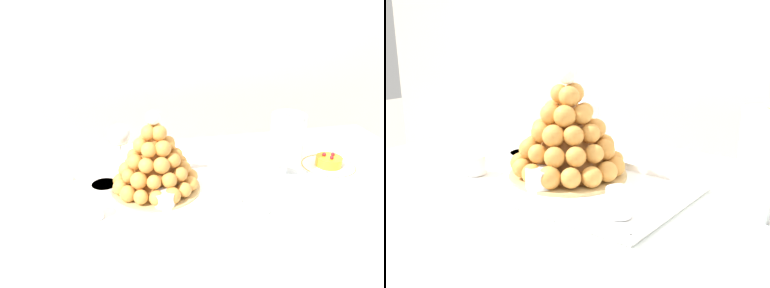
{
  "view_description": "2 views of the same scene",
  "coord_description": "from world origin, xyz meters",
  "views": [
    {
      "loc": [
        -0.32,
        -1.13,
        1.42
      ],
      "look_at": [
        -0.08,
        -0.03,
        0.94
      ],
      "focal_mm": 37.98,
      "sensor_mm": 36.0,
      "label": 1
    },
    {
      "loc": [
        0.44,
        -0.8,
        1.13
      ],
      "look_at": [
        -0.13,
        -0.06,
        0.88
      ],
      "focal_mm": 42.24,
      "sensor_mm": 36.0,
      "label": 2
    }
  ],
  "objects": [
    {
      "name": "backdrop_wall",
      "position": [
        0.0,
        0.96,
        1.25
      ],
      "size": [
        4.8,
        0.1,
        2.5
      ],
      "primitive_type": "cube",
      "color": "silver",
      "rests_on": "ground_plane"
    },
    {
      "name": "buffet_table",
      "position": [
        0.0,
        0.0,
        0.67
      ],
      "size": [
        1.57,
        0.81,
        0.77
      ],
      "color": "brown",
      "rests_on": "ground_plane"
    },
    {
      "name": "serving_tray",
      "position": [
        -0.18,
        -0.04,
        0.78
      ],
      "size": [
        0.57,
        0.34,
        0.02
      ],
      "color": "white",
      "rests_on": "buffet_table"
    },
    {
      "name": "croquembouche",
      "position": [
        -0.19,
        -0.01,
        0.88
      ],
      "size": [
        0.28,
        0.28,
        0.26
      ],
      "color": "tan",
      "rests_on": "serving_tray"
    },
    {
      "name": "dessert_cup_left",
      "position": [
        -0.38,
        -0.13,
        0.8
      ],
      "size": [
        0.05,
        0.05,
        0.05
      ],
      "color": "silver",
      "rests_on": "serving_tray"
    },
    {
      "name": "dessert_cup_mid_left",
      "position": [
        -0.18,
        -0.12,
        0.8
      ],
      "size": [
        0.06,
        0.06,
        0.05
      ],
      "color": "silver",
      "rests_on": "serving_tray"
    },
    {
      "name": "dessert_cup_centre",
      "position": [
        0.03,
        -0.13,
        0.81
      ],
      "size": [
        0.05,
        0.05,
        0.06
      ],
      "color": "silver",
      "rests_on": "serving_tray"
    },
    {
      "name": "creme_brulee_ramekin",
      "position": [
        -0.35,
        0.01,
        0.8
      ],
      "size": [
        0.09,
        0.09,
        0.03
      ],
      "color": "white",
      "rests_on": "serving_tray"
    },
    {
      "name": "macaron_goblet",
      "position": [
        0.25,
        0.01,
        0.91
      ],
      "size": [
        0.11,
        0.11,
        0.23
      ],
      "color": "white",
      "rests_on": "buffet_table"
    },
    {
      "name": "fruit_tart_plate",
      "position": [
        0.43,
        0.03,
        0.79
      ],
      "size": [
        0.19,
        0.19,
        0.05
      ],
      "color": "white",
      "rests_on": "buffet_table"
    },
    {
      "name": "wine_glass",
      "position": [
        -0.29,
        0.19,
        0.89
      ],
      "size": [
        0.08,
        0.08,
        0.16
      ],
      "color": "silver",
      "rests_on": "buffet_table"
    }
  ]
}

